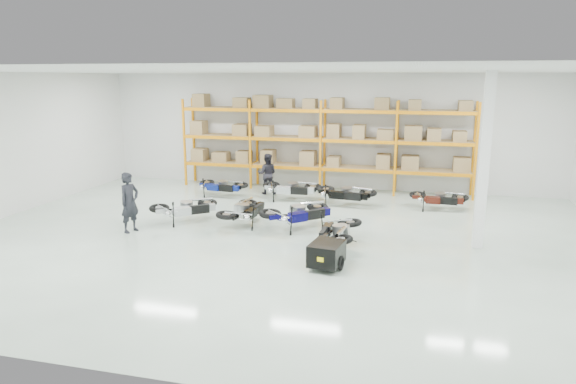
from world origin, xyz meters
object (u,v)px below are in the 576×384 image
(trailer, at_px, (327,254))
(person_left, at_px, (130,202))
(moto_touring_right, at_px, (337,226))
(moto_back_b, at_px, (291,185))
(moto_black_far_left, at_px, (244,207))
(moto_back_d, at_px, (439,195))
(moto_blue_centre, at_px, (298,209))
(moto_back_a, at_px, (221,183))
(person_back, at_px, (267,174))
(moto_silver_left, at_px, (186,204))
(moto_back_c, at_px, (345,190))

(trailer, xyz_separation_m, person_left, (-5.94, 1.52, 0.50))
(moto_touring_right, height_order, moto_back_b, moto_back_b)
(moto_black_far_left, relative_size, moto_back_d, 1.09)
(moto_blue_centre, xyz_separation_m, moto_back_b, (-1.07, 3.40, -0.03))
(moto_back_d, bearing_deg, moto_back_a, 92.36)
(person_back, bearing_deg, moto_blue_centre, 109.08)
(moto_silver_left, distance_m, moto_black_far_left, 1.86)
(moto_back_b, bearing_deg, moto_back_c, -100.87)
(moto_back_a, bearing_deg, trailer, -134.75)
(moto_back_b, bearing_deg, moto_black_far_left, 168.53)
(trailer, distance_m, moto_back_c, 6.12)
(moto_blue_centre, xyz_separation_m, moto_black_far_left, (-1.66, -0.00, -0.04))
(moto_touring_right, bearing_deg, moto_back_a, 138.70)
(moto_silver_left, bearing_deg, trailer, -160.65)
(moto_back_a, relative_size, moto_back_b, 0.91)
(moto_back_b, xyz_separation_m, person_left, (-3.51, -4.90, 0.29))
(moto_blue_centre, distance_m, moto_silver_left, 3.51)
(moto_blue_centre, bearing_deg, moto_black_far_left, 47.02)
(moto_blue_centre, xyz_separation_m, moto_back_d, (4.05, 3.26, -0.09))
(moto_back_c, bearing_deg, person_left, 139.21)
(moto_back_d, bearing_deg, person_back, 84.48)
(trailer, height_order, moto_back_a, moto_back_a)
(moto_back_b, bearing_deg, person_left, 142.75)
(moto_silver_left, xyz_separation_m, trailer, (4.87, -2.88, -0.19))
(moto_back_b, height_order, person_back, person_back)
(moto_touring_right, height_order, moto_back_a, moto_touring_right)
(moto_touring_right, relative_size, person_back, 1.19)
(moto_back_a, bearing_deg, moto_back_d, -84.00)
(moto_black_far_left, height_order, moto_back_c, moto_back_c)
(moto_blue_centre, bearing_deg, moto_back_b, -25.68)
(trailer, bearing_deg, person_left, 173.84)
(moto_back_c, relative_size, moto_back_d, 1.10)
(person_left, bearing_deg, moto_touring_right, -71.51)
(moto_black_far_left, bearing_deg, moto_back_b, -93.51)
(trailer, relative_size, moto_back_d, 0.90)
(person_back, bearing_deg, person_left, 58.81)
(moto_silver_left, distance_m, moto_back_c, 5.48)
(moto_back_c, distance_m, person_left, 7.16)
(moto_back_b, distance_m, moto_back_c, 2.02)
(moto_blue_centre, height_order, moto_black_far_left, moto_blue_centre)
(moto_back_a, height_order, moto_back_d, moto_back_a)
(moto_back_c, bearing_deg, moto_blue_centre, 172.65)
(moto_touring_right, relative_size, moto_back_a, 1.08)
(moto_silver_left, xyz_separation_m, moto_black_far_left, (1.85, 0.14, 0.00))
(moto_back_a, bearing_deg, moto_black_far_left, -141.71)
(moto_silver_left, height_order, moto_black_far_left, moto_black_far_left)
(moto_blue_centre, distance_m, moto_back_d, 5.20)
(person_back, bearing_deg, moto_black_far_left, 88.73)
(moto_touring_right, xyz_separation_m, person_left, (-5.94, -0.07, 0.30))
(moto_back_b, bearing_deg, moto_back_d, -93.21)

